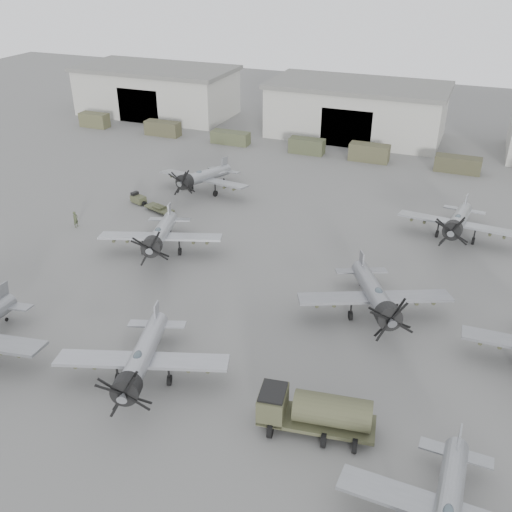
{
  "coord_description": "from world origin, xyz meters",
  "views": [
    {
      "loc": [
        19.44,
        -32.08,
        28.59
      ],
      "look_at": [
        1.9,
        12.03,
        2.5
      ],
      "focal_mm": 40.0,
      "sensor_mm": 36.0,
      "label": 1
    }
  ],
  "objects_px": {
    "aircraft_mid_2": "(376,296)",
    "fuel_tanker": "(315,410)",
    "aircraft_near_1": "(141,360)",
    "tug_trailer": "(146,203)",
    "ground_crew": "(76,219)",
    "aircraft_far_0": "(202,177)",
    "aircraft_mid_1": "(160,235)",
    "aircraft_far_1": "(458,222)"
  },
  "relations": [
    {
      "from": "aircraft_near_1",
      "to": "fuel_tanker",
      "type": "bearing_deg",
      "value": -17.14
    },
    {
      "from": "aircraft_mid_2",
      "to": "aircraft_far_0",
      "type": "height_order",
      "value": "aircraft_mid_2"
    },
    {
      "from": "aircraft_mid_2",
      "to": "fuel_tanker",
      "type": "xyz_separation_m",
      "value": [
        -1.12,
        -14.16,
        -0.69
      ]
    },
    {
      "from": "ground_crew",
      "to": "fuel_tanker",
      "type": "bearing_deg",
      "value": -114.62
    },
    {
      "from": "aircraft_mid_1",
      "to": "fuel_tanker",
      "type": "xyz_separation_m",
      "value": [
        21.83,
        -17.59,
        -0.61
      ]
    },
    {
      "from": "aircraft_mid_1",
      "to": "aircraft_far_0",
      "type": "relative_size",
      "value": 1.01
    },
    {
      "from": "aircraft_mid_2",
      "to": "aircraft_far_0",
      "type": "bearing_deg",
      "value": 118.65
    },
    {
      "from": "aircraft_near_1",
      "to": "ground_crew",
      "type": "relative_size",
      "value": 6.62
    },
    {
      "from": "aircraft_mid_2",
      "to": "aircraft_near_1",
      "type": "bearing_deg",
      "value": -158.38
    },
    {
      "from": "fuel_tanker",
      "to": "tug_trailer",
      "type": "height_order",
      "value": "fuel_tanker"
    },
    {
      "from": "aircraft_near_1",
      "to": "fuel_tanker",
      "type": "relative_size",
      "value": 1.58
    },
    {
      "from": "tug_trailer",
      "to": "ground_crew",
      "type": "xyz_separation_m",
      "value": [
        -4.43,
        -7.95,
        0.43
      ]
    },
    {
      "from": "aircraft_near_1",
      "to": "tug_trailer",
      "type": "distance_m",
      "value": 32.89
    },
    {
      "from": "aircraft_near_1",
      "to": "aircraft_mid_1",
      "type": "bearing_deg",
      "value": 97.45
    },
    {
      "from": "aircraft_near_1",
      "to": "aircraft_mid_1",
      "type": "relative_size",
      "value": 1.0
    },
    {
      "from": "aircraft_mid_1",
      "to": "ground_crew",
      "type": "distance_m",
      "value": 12.73
    },
    {
      "from": "fuel_tanker",
      "to": "aircraft_far_0",
      "type": "bearing_deg",
      "value": 118.19
    },
    {
      "from": "aircraft_mid_2",
      "to": "fuel_tanker",
      "type": "distance_m",
      "value": 14.22
    },
    {
      "from": "tug_trailer",
      "to": "aircraft_near_1",
      "type": "bearing_deg",
      "value": -39.83
    },
    {
      "from": "aircraft_far_1",
      "to": "fuel_tanker",
      "type": "xyz_separation_m",
      "value": [
        -6.36,
        -32.24,
        -0.61
      ]
    },
    {
      "from": "aircraft_far_0",
      "to": "tug_trailer",
      "type": "xyz_separation_m",
      "value": [
        -4.61,
        -6.29,
        -1.75
      ]
    },
    {
      "from": "aircraft_near_1",
      "to": "ground_crew",
      "type": "bearing_deg",
      "value": 117.7
    },
    {
      "from": "aircraft_mid_2",
      "to": "aircraft_far_0",
      "type": "xyz_separation_m",
      "value": [
        -26.36,
        19.94,
        -0.12
      ]
    },
    {
      "from": "aircraft_mid_2",
      "to": "ground_crew",
      "type": "relative_size",
      "value": 6.73
    },
    {
      "from": "aircraft_near_1",
      "to": "aircraft_far_0",
      "type": "relative_size",
      "value": 1.01
    },
    {
      "from": "aircraft_mid_1",
      "to": "aircraft_mid_2",
      "type": "xyz_separation_m",
      "value": [
        22.95,
        -3.44,
        0.08
      ]
    },
    {
      "from": "aircraft_mid_2",
      "to": "aircraft_far_0",
      "type": "distance_m",
      "value": 33.05
    },
    {
      "from": "tug_trailer",
      "to": "aircraft_far_0",
      "type": "bearing_deg",
      "value": 73.04
    },
    {
      "from": "aircraft_near_1",
      "to": "aircraft_far_0",
      "type": "bearing_deg",
      "value": 90.81
    },
    {
      "from": "tug_trailer",
      "to": "ground_crew",
      "type": "relative_size",
      "value": 3.64
    },
    {
      "from": "tug_trailer",
      "to": "fuel_tanker",
      "type": "bearing_deg",
      "value": -23.71
    },
    {
      "from": "aircraft_far_1",
      "to": "fuel_tanker",
      "type": "relative_size",
      "value": 1.6
    },
    {
      "from": "aircraft_mid_2",
      "to": "aircraft_far_1",
      "type": "bearing_deg",
      "value": 49.58
    },
    {
      "from": "aircraft_far_0",
      "to": "tug_trailer",
      "type": "distance_m",
      "value": 8.0
    },
    {
      "from": "ground_crew",
      "to": "tug_trailer",
      "type": "bearing_deg",
      "value": -23.67
    },
    {
      "from": "aircraft_mid_1",
      "to": "tug_trailer",
      "type": "xyz_separation_m",
      "value": [
        -8.02,
        10.21,
        -1.79
      ]
    },
    {
      "from": "aircraft_far_1",
      "to": "fuel_tanker",
      "type": "distance_m",
      "value": 32.86
    },
    {
      "from": "tug_trailer",
      "to": "aircraft_far_1",
      "type": "bearing_deg",
      "value": 26.24
    },
    {
      "from": "aircraft_mid_2",
      "to": "ground_crew",
      "type": "distance_m",
      "value": 35.88
    },
    {
      "from": "aircraft_mid_1",
      "to": "aircraft_far_1",
      "type": "relative_size",
      "value": 0.99
    },
    {
      "from": "aircraft_near_1",
      "to": "fuel_tanker",
      "type": "xyz_separation_m",
      "value": [
        12.98,
        0.37,
        -0.6
      ]
    },
    {
      "from": "fuel_tanker",
      "to": "ground_crew",
      "type": "xyz_separation_m",
      "value": [
        -34.28,
        19.86,
        -0.75
      ]
    }
  ]
}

